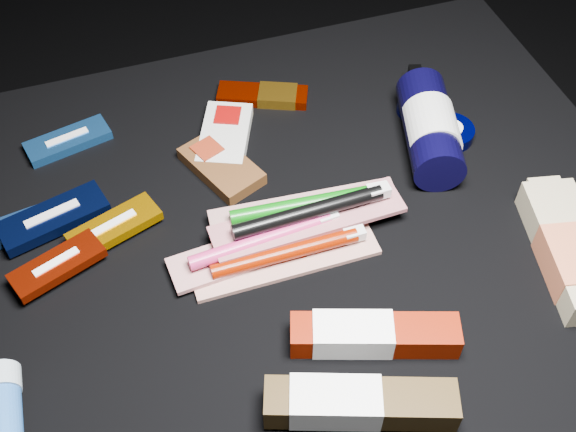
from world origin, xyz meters
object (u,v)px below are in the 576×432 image
object	(u,v)px
lotion_bottle	(430,128)
bodywash_bottle	(570,251)
deodorant_stick	(2,411)
toothpaste_carton_red	(367,335)

from	to	relation	value
lotion_bottle	bodywash_bottle	xyz separation A→B (m)	(0.08, -0.24, -0.01)
deodorant_stick	lotion_bottle	bearing A→B (deg)	23.40
lotion_bottle	bodywash_bottle	distance (m)	0.25
toothpaste_carton_red	lotion_bottle	bearing A→B (deg)	71.44
lotion_bottle	bodywash_bottle	size ratio (longest dim) A/B	1.08
lotion_bottle	deodorant_stick	world-z (taller)	lotion_bottle
bodywash_bottle	deodorant_stick	distance (m)	0.67
lotion_bottle	toothpaste_carton_red	distance (m)	0.33
bodywash_bottle	toothpaste_carton_red	bearing A→B (deg)	-161.82
toothpaste_carton_red	deodorant_stick	bearing A→B (deg)	-166.33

